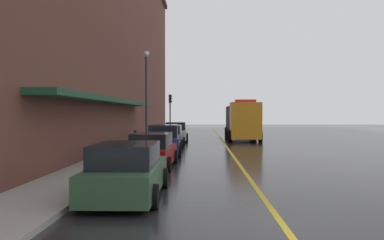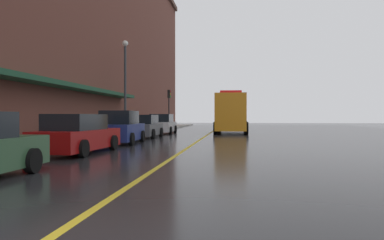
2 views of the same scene
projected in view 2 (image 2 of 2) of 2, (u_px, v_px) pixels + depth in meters
name	position (u px, v px, depth m)	size (l,w,h in m)	color
ground_plane	(207.00, 135.00, 28.88)	(112.00, 112.00, 0.00)	#232326
sidewalk_left	(128.00, 134.00, 29.59)	(2.40, 70.00, 0.15)	#9E9B93
lane_center_stripe	(207.00, 135.00, 28.88)	(0.16, 70.00, 0.01)	gold
brick_building_left	(33.00, 14.00, 29.33)	(13.23, 64.00, 18.83)	brown
parked_car_1	(78.00, 135.00, 14.80)	(2.06, 4.93, 1.54)	maroon
parked_car_2	(121.00, 128.00, 20.23)	(2.12, 4.24, 1.75)	navy
parked_car_3	(144.00, 127.00, 25.87)	(2.05, 4.14, 1.56)	#595B60
parked_car_4	(162.00, 124.00, 31.97)	(2.11, 4.69, 1.64)	silver
utility_truck	(232.00, 114.00, 33.63)	(2.86, 9.47, 3.52)	orange
parking_meter_0	(148.00, 121.00, 32.59)	(0.14, 0.18, 1.33)	#4C4C51
parking_meter_1	(128.00, 122.00, 26.53)	(0.14, 0.18, 1.33)	#4C4C51
parking_meter_2	(84.00, 124.00, 18.97)	(0.14, 0.18, 1.33)	#4C4C51
street_lamp_left	(125.00, 77.00, 28.03)	(0.44, 0.44, 6.94)	#33383D
traffic_light_near	(169.00, 101.00, 42.73)	(0.38, 0.36, 4.30)	#232326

